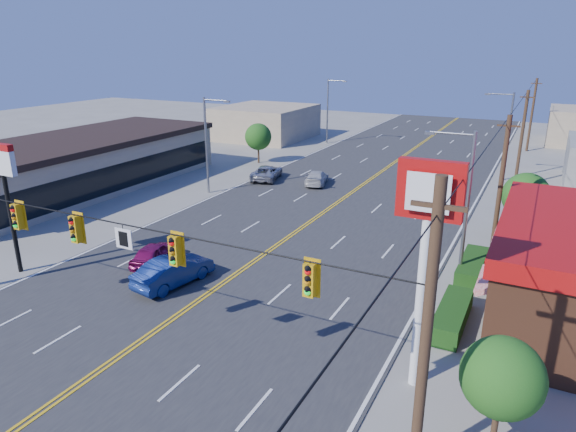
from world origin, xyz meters
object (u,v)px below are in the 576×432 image
at_px(car_blue, 174,272).
at_px(car_white, 317,178).
at_px(signal_span, 99,247).
at_px(kfc_pylon, 427,232).
at_px(car_magenta, 155,254).
at_px(car_silver, 267,173).
at_px(pizza_hut_sign, 5,181).

distance_m(car_blue, car_white, 22.10).
bearing_deg(signal_span, car_white, 97.38).
bearing_deg(kfc_pylon, car_magenta, 165.36).
relative_size(car_white, car_silver, 0.89).
bearing_deg(signal_span, car_blue, 107.97).
distance_m(signal_span, car_silver, 29.64).
relative_size(pizza_hut_sign, car_blue, 1.51).
bearing_deg(pizza_hut_sign, car_blue, 16.10).
bearing_deg(car_white, car_blue, 78.97).
height_order(kfc_pylon, car_silver, kfc_pylon).
bearing_deg(signal_span, kfc_pylon, 19.78).
xyz_separation_m(car_magenta, car_blue, (2.68, -1.63, 0.12)).
xyz_separation_m(signal_span, car_magenta, (-4.80, 8.16, -4.26)).
distance_m(signal_span, car_white, 29.13).
distance_m(signal_span, kfc_pylon, 11.87).
xyz_separation_m(pizza_hut_sign, car_blue, (8.76, 2.53, -4.43)).
bearing_deg(car_magenta, car_silver, -90.31).
bearing_deg(signal_span, pizza_hut_sign, 159.81).
relative_size(kfc_pylon, pizza_hut_sign, 1.24).
bearing_deg(kfc_pylon, car_silver, 129.29).
xyz_separation_m(car_white, car_silver, (-4.86, -0.51, 0.05)).
xyz_separation_m(kfc_pylon, pizza_hut_sign, (-22.00, 0.00, -0.86)).
height_order(signal_span, kfc_pylon, signal_span).
relative_size(car_blue, car_white, 1.08).
bearing_deg(kfc_pylon, car_white, 121.10).
height_order(signal_span, car_white, signal_span).
relative_size(pizza_hut_sign, car_magenta, 1.86).
bearing_deg(car_silver, signal_span, 92.90).
bearing_deg(signal_span, car_silver, 106.97).
bearing_deg(car_blue, car_white, -76.15).
distance_m(car_white, car_silver, 4.89).
xyz_separation_m(car_blue, car_silver, (-6.45, 21.53, -0.09)).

